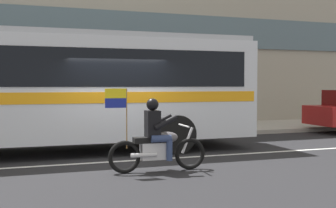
# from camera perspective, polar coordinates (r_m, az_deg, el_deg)

# --- Properties ---
(ground_plane) EXTENTS (60.00, 60.00, 0.00)m
(ground_plane) POSITION_cam_1_polar(r_m,az_deg,el_deg) (11.11, -6.56, -7.03)
(ground_plane) COLOR black
(sidewalk_curb) EXTENTS (28.00, 3.80, 0.15)m
(sidewalk_curb) POSITION_cam_1_polar(r_m,az_deg,el_deg) (16.06, -10.63, -3.80)
(sidewalk_curb) COLOR #A39E93
(sidewalk_curb) RESTS_ON ground_plane
(lane_center_stripe) EXTENTS (26.60, 0.14, 0.01)m
(lane_center_stripe) POSITION_cam_1_polar(r_m,az_deg,el_deg) (10.53, -5.83, -7.54)
(lane_center_stripe) COLOR silver
(lane_center_stripe) RESTS_ON ground_plane
(transit_bus) EXTENTS (10.60, 2.69, 3.22)m
(transit_bus) POSITION_cam_1_polar(r_m,az_deg,el_deg) (11.92, -14.10, 2.65)
(transit_bus) COLOR silver
(transit_bus) RESTS_ON ground_plane
(motorcycle_with_rider) EXTENTS (2.20, 0.64, 1.78)m
(motorcycle_with_rider) POSITION_cam_1_polar(r_m,az_deg,el_deg) (9.16, -1.49, -4.86)
(motorcycle_with_rider) COLOR black
(motorcycle_with_rider) RESTS_ON ground_plane
(fire_hydrant) EXTENTS (0.22, 0.30, 0.75)m
(fire_hydrant) POSITION_cam_1_polar(r_m,az_deg,el_deg) (15.65, -2.72, -2.30)
(fire_hydrant) COLOR red
(fire_hydrant) RESTS_ON sidewalk_curb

